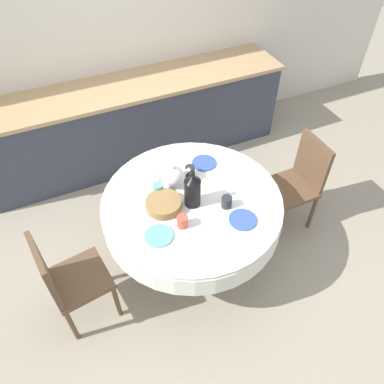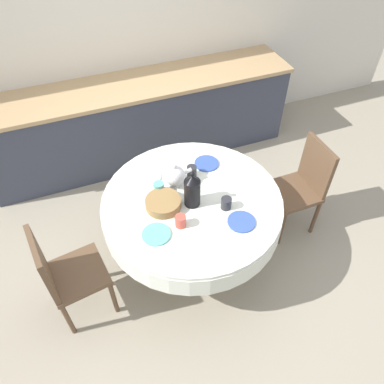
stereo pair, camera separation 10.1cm
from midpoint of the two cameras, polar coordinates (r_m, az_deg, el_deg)
ground_plane at (r=3.43m, az=0.85°, el=-9.44°), size 12.00×12.00×0.00m
wall_back at (r=4.03m, az=-9.65°, el=23.20°), size 7.00×0.05×2.60m
kitchen_counter at (r=4.15m, az=-7.05°, el=10.75°), size 3.24×0.64×0.90m
dining_table at (r=2.95m, az=0.98°, el=-2.73°), size 1.40×1.40×0.73m
chair_left at (r=3.44m, az=17.22°, el=1.16°), size 0.40×0.40×0.91m
chair_right at (r=2.85m, az=-17.87°, el=-11.70°), size 0.45×0.45×0.91m
plate_near_left at (r=2.64m, az=-4.37°, el=-6.46°), size 0.20×0.20×0.01m
cup_near_left at (r=2.66m, az=-0.68°, el=-4.47°), size 0.08×0.08×0.09m
plate_near_right at (r=2.73m, az=8.59°, el=-4.52°), size 0.20×0.20×0.01m
cup_near_right at (r=2.78m, az=6.27°, el=-1.73°), size 0.08×0.08×0.09m
plate_far_left at (r=3.03m, az=-5.75°, el=2.18°), size 0.20×0.20×0.01m
cup_far_left at (r=2.89m, az=-4.07°, el=0.62°), size 0.08×0.08×0.09m
plate_far_right at (r=3.15m, az=3.15°, el=4.36°), size 0.20×0.20×0.01m
cup_far_right at (r=3.02m, az=0.92°, el=3.18°), size 0.08×0.08×0.09m
coffee_carafe at (r=2.73m, az=1.08°, el=0.24°), size 0.12×0.12×0.32m
teapot at (r=2.91m, az=-1.62°, el=2.47°), size 0.23×0.16×0.21m
bread_basket at (r=2.79m, az=-3.38°, el=-1.72°), size 0.27×0.27×0.07m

